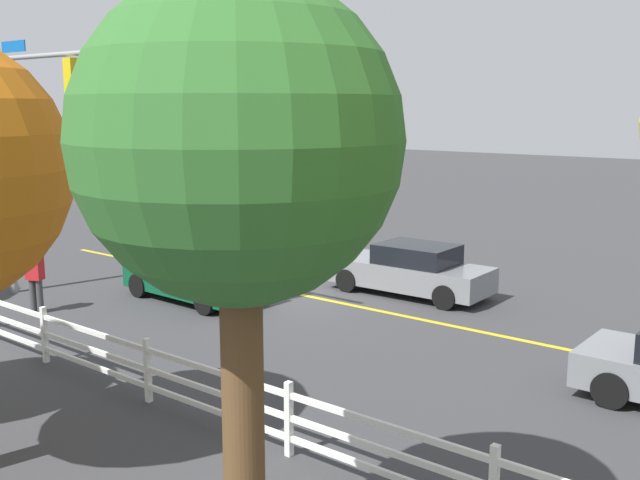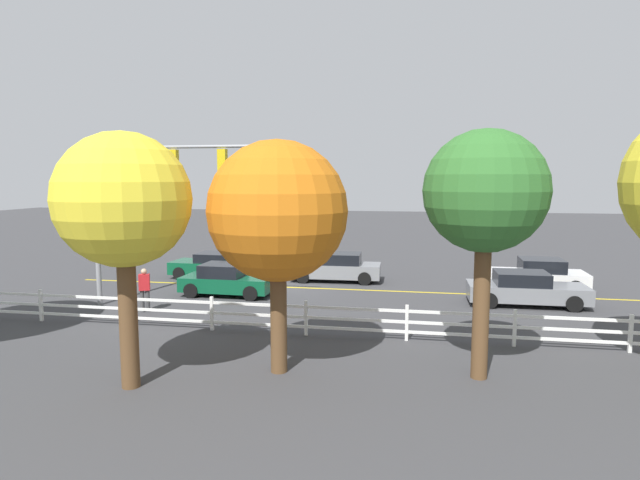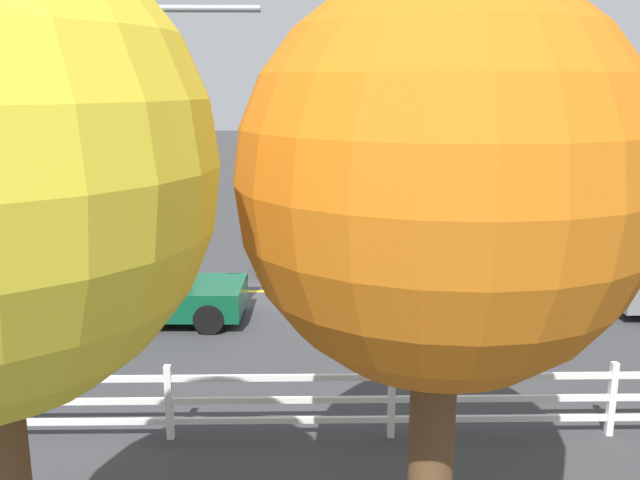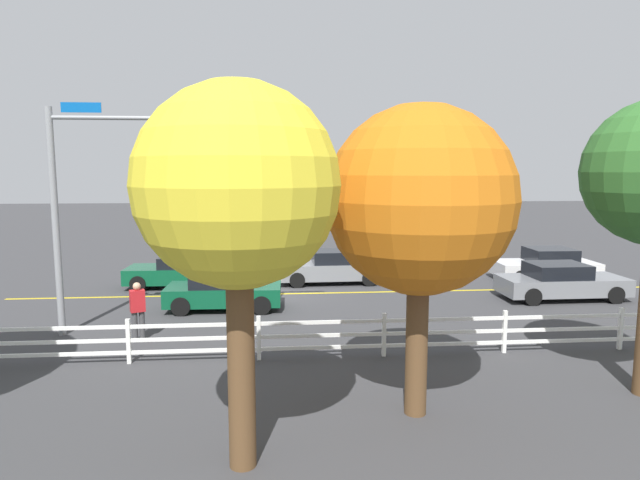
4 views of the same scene
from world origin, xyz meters
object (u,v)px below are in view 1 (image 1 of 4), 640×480
car_2 (411,270)px  pedestrian (35,276)px  car_1 (194,275)px  tree_0 (238,147)px  car_4 (236,245)px

car_2 → pedestrian: (6.35, 7.38, 0.25)m
car_1 → tree_0: size_ratio=0.63×
car_1 → tree_0: 13.32m
car_2 → pedestrian: size_ratio=2.66×
car_1 → car_2: size_ratio=0.89×
car_1 → car_2: bearing=44.5°
pedestrian → car_1: bearing=125.8°
pedestrian → tree_0: tree_0 is taller
car_2 → pedestrian: bearing=48.0°
car_2 → pedestrian: pedestrian is taller
tree_0 → car_4: bearing=-44.7°
tree_0 → car_2: bearing=-65.5°
pedestrian → tree_0: size_ratio=0.27×
car_1 → car_4: 4.39m
car_4 → pedestrian: pedestrian is taller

